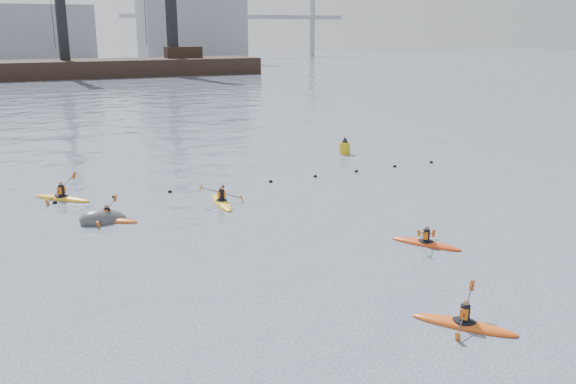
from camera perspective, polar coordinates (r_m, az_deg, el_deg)
name	(u,v)px	position (r m, az deg, el deg)	size (l,w,h in m)	color
float_line	(196,189)	(34.92, -8.64, 0.32)	(33.24, 0.73, 0.24)	black
barge_pier	(65,67)	(120.61, -20.17, 10.92)	(72.00, 19.30, 29.50)	black
skyline	(58,26)	(160.76, -20.72, 14.34)	(141.00, 28.00, 22.00)	gray
kayaker_0	(464,323)	(19.83, 16.16, -11.73)	(2.56, 2.88, 1.23)	#D54F14
kayaker_2	(108,219)	(30.05, -16.52, -2.48)	(2.82, 2.15, 1.14)	#D04F13
kayaker_3	(222,202)	(31.87, -6.22, -0.90)	(2.33, 3.42, 1.25)	yellow
kayaker_4	(426,243)	(26.39, 12.78, -4.66)	(2.20, 2.85, 1.09)	#D24013
kayaker_5	(62,197)	(34.61, -20.39, -0.48)	(2.98, 2.94, 1.38)	gold
mooring_buoy	(104,221)	(30.15, -16.82, -2.62)	(2.34, 1.38, 1.17)	#3B3D40
nav_buoy	(345,148)	(44.38, 5.33, 4.12)	(0.78, 0.78, 1.43)	#C59213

